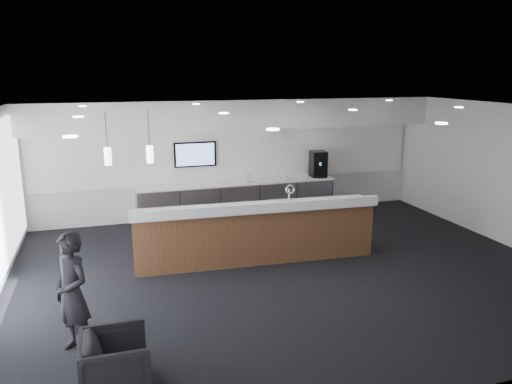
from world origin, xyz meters
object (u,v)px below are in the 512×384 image
object	(u,v)px
service_counter	(256,232)
coffee_machine	(318,164)
armchair	(116,363)
lounge_guest	(72,294)

from	to	relation	value
service_counter	coffee_machine	size ratio (longest dim) A/B	7.13
service_counter	coffee_machine	distance (m)	3.99
service_counter	armchair	size ratio (longest dim) A/B	6.13
lounge_guest	coffee_machine	bearing A→B (deg)	97.12
service_counter	armchair	world-z (taller)	service_counter
service_counter	coffee_machine	xyz separation A→B (m)	(2.62, 2.92, 0.71)
coffee_machine	armchair	size ratio (longest dim) A/B	0.86
service_counter	coffee_machine	bearing A→B (deg)	50.97
armchair	lounge_guest	bearing A→B (deg)	25.00
service_counter	lounge_guest	bearing A→B (deg)	-140.17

